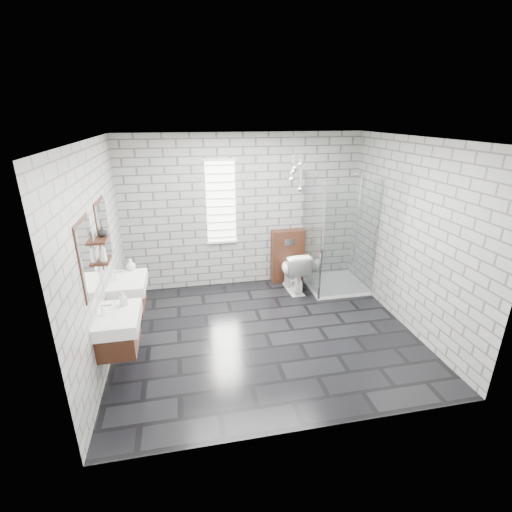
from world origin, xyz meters
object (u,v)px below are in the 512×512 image
object	(u,v)px
toilet	(293,271)
vanity_right	(125,285)
cistern_panel	(287,256)
vanity_left	(115,321)
shower_enclosure	(334,263)

from	to	relation	value
toilet	vanity_right	bearing A→B (deg)	15.11
vanity_right	cistern_panel	distance (m)	3.01
vanity_left	cistern_panel	world-z (taller)	vanity_left
cistern_panel	vanity_left	bearing A→B (deg)	-140.28
cistern_panel	shower_enclosure	world-z (taller)	shower_enclosure
vanity_left	toilet	xyz separation A→B (m)	(2.71, 1.84, -0.38)
vanity_left	toilet	bearing A→B (deg)	34.26
cistern_panel	toilet	bearing A→B (deg)	-90.00
vanity_right	cistern_panel	world-z (taller)	vanity_right
cistern_panel	shower_enclosure	bearing A→B (deg)	-36.41
vanity_right	cistern_panel	xyz separation A→B (m)	(2.71, 1.29, -0.26)
vanity_right	cistern_panel	bearing A→B (deg)	25.44
cistern_panel	toilet	xyz separation A→B (m)	(0.00, -0.41, -0.13)
shower_enclosure	toilet	xyz separation A→B (m)	(-0.70, 0.11, -0.13)
cistern_panel	shower_enclosure	size ratio (longest dim) A/B	0.49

